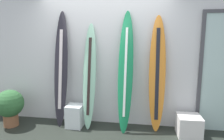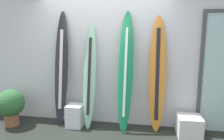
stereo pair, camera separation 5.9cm
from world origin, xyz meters
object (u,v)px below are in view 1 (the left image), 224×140
(display_block_left, at_px, (75,116))
(display_block_center, at_px, (189,126))
(surfboard_charcoal, at_px, (61,69))
(surfboard_sunset, at_px, (157,74))
(surfboard_emerald, at_px, (126,73))
(potted_plant, at_px, (10,105))
(surfboard_seafoam, at_px, (89,77))

(display_block_left, relative_size, display_block_center, 1.05)
(display_block_left, bearing_deg, display_block_center, -1.07)
(surfboard_charcoal, bearing_deg, display_block_center, -3.04)
(surfboard_charcoal, height_order, surfboard_sunset, surfboard_charcoal)
(surfboard_emerald, relative_size, potted_plant, 3.05)
(surfboard_emerald, distance_m, potted_plant, 2.34)
(surfboard_emerald, distance_m, display_block_center, 1.46)
(display_block_left, relative_size, potted_plant, 0.60)
(surfboard_emerald, bearing_deg, surfboard_sunset, 9.91)
(display_block_center, bearing_deg, surfboard_sunset, 162.60)
(display_block_left, bearing_deg, surfboard_charcoal, 162.77)
(surfboard_charcoal, bearing_deg, display_block_left, -17.23)
(surfboard_sunset, bearing_deg, surfboard_emerald, -170.09)
(surfboard_seafoam, relative_size, surfboard_emerald, 0.90)
(surfboard_charcoal, relative_size, surfboard_sunset, 1.05)
(display_block_center, xyz_separation_m, potted_plant, (-3.37, -0.12, 0.24))
(surfboard_seafoam, xyz_separation_m, surfboard_sunset, (1.26, 0.06, 0.08))
(display_block_center, bearing_deg, potted_plant, -177.96)
(surfboard_emerald, relative_size, surfboard_sunset, 1.04)
(surfboard_emerald, relative_size, display_block_left, 5.09)
(potted_plant, bearing_deg, display_block_left, 7.21)
(surfboard_emerald, xyz_separation_m, display_block_center, (1.14, -0.08, -0.90))
(surfboard_seafoam, bearing_deg, surfboard_charcoal, 178.75)
(display_block_left, bearing_deg, surfboard_seafoam, 14.92)
(surfboard_sunset, relative_size, display_block_left, 4.90)
(surfboard_charcoal, bearing_deg, surfboard_emerald, -2.22)
(potted_plant, bearing_deg, surfboard_emerald, 5.09)
(surfboard_emerald, xyz_separation_m, display_block_left, (-0.97, -0.04, -0.87))
(surfboard_seafoam, height_order, display_block_center, surfboard_seafoam)
(surfboard_sunset, xyz_separation_m, display_block_left, (-1.54, -0.14, -0.84))
(surfboard_charcoal, distance_m, display_block_left, 0.94)
(surfboard_charcoal, xyz_separation_m, potted_plant, (-0.98, -0.25, -0.69))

